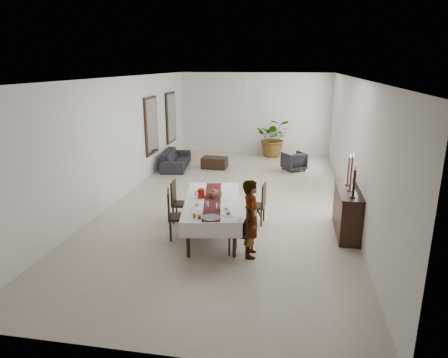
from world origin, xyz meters
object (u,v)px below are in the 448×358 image
at_px(sideboard_body, 347,212).
at_px(sofa, 176,159).
at_px(woman, 251,219).
at_px(red_pitcher, 201,193).
at_px(dining_table_top, 213,202).

height_order(sideboard_body, sofa, sideboard_body).
relative_size(woman, sideboard_body, 0.94).
distance_m(red_pitcher, woman, 1.57).
relative_size(dining_table_top, sideboard_body, 1.49).
bearing_deg(red_pitcher, woman, -40.40).
bearing_deg(woman, sideboard_body, -60.10).
xyz_separation_m(dining_table_top, woman, (0.92, -0.91, 0.04)).
bearing_deg(red_pitcher, sideboard_body, 7.85).
relative_size(dining_table_top, red_pitcher, 12.00).
height_order(dining_table_top, sideboard_body, sideboard_body).
bearing_deg(sideboard_body, sofa, 137.42).
bearing_deg(woman, dining_table_top, 38.14).
bearing_deg(dining_table_top, sofa, 104.16).
distance_m(red_pitcher, sofa, 5.69).
bearing_deg(sideboard_body, woman, -142.89).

